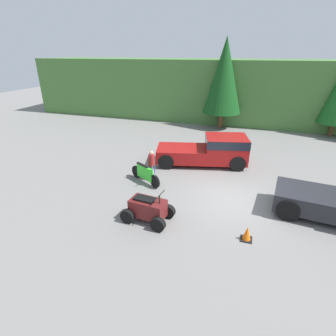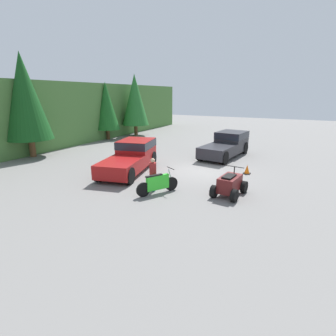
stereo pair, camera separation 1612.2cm
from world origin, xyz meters
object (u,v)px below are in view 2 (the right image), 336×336
dirt_bike (158,184)px  traffic_cone (247,170)px  pickup_truck_second (227,144)px  pickup_truck_red (132,155)px  quad_atv (230,185)px  rider_person (153,173)px  steel_barrel (228,143)px

dirt_bike → traffic_cone: dirt_bike is taller
pickup_truck_second → pickup_truck_red: bearing=154.5°
quad_atv → traffic_cone: quad_atv is taller
dirt_bike → rider_person: bearing=90.3°
pickup_truck_red → quad_atv: 6.71m
pickup_truck_second → steel_barrel: pickup_truck_second is taller
quad_atv → pickup_truck_red: bearing=83.7°
pickup_truck_red → rider_person: bearing=-143.8°
pickup_truck_second → traffic_cone: bearing=-143.5°
rider_person → quad_atv: bearing=-25.4°
traffic_cone → rider_person: bearing=145.1°
dirt_bike → steel_barrel: bearing=29.7°
quad_atv → steel_barrel: bearing=21.3°
rider_person → pickup_truck_red: bearing=95.9°
pickup_truck_red → pickup_truck_second: 7.86m
rider_person → traffic_cone: rider_person is taller
dirt_bike → rider_person: rider_person is taller
pickup_truck_red → steel_barrel: pickup_truck_red is taller
quad_atv → steel_barrel: 11.65m
rider_person → steel_barrel: size_ratio=1.87×
quad_atv → rider_person: 3.68m
dirt_bike → quad_atv: quad_atv is taller
pickup_truck_second → dirt_bike: 9.49m
pickup_truck_red → quad_atv: bearing=-115.9°
quad_atv → traffic_cone: (3.87, -0.04, -0.25)m
steel_barrel → rider_person: bearing=178.2°
dirt_bike → traffic_cone: size_ratio=3.63×
traffic_cone → steel_barrel: 8.01m
pickup_truck_second → traffic_cone: 4.88m
pickup_truck_red → quad_atv: size_ratio=2.74×
pickup_truck_red → rider_person: (-2.59, -3.08, -0.04)m
pickup_truck_red → traffic_cone: bearing=-83.3°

